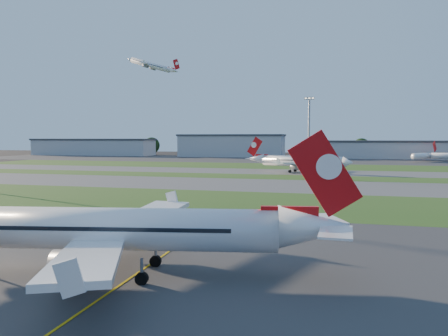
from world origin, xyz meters
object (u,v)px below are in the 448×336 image
(airliner_taxiing, at_px, (301,161))
(mini_jet_near, at_px, (425,156))
(airliner_parked, at_px, (114,230))
(light_mast_centre, at_px, (309,132))

(airliner_taxiing, bearing_deg, mini_jet_near, -106.64)
(airliner_parked, xyz_separation_m, light_mast_centre, (11.98, 104.18, 10.52))
(airliner_taxiing, distance_m, mini_jet_near, 109.74)
(airliner_parked, bearing_deg, mini_jet_near, 62.49)
(mini_jet_near, xyz_separation_m, light_mast_centre, (-55.31, -114.78, 11.53))
(airliner_taxiing, xyz_separation_m, mini_jet_near, (59.42, 92.26, -0.90))
(airliner_parked, distance_m, light_mast_centre, 105.40)
(airliner_taxiing, xyz_separation_m, light_mast_centre, (4.11, -22.52, 10.63))
(airliner_taxiing, height_order, light_mast_centre, light_mast_centre)
(airliner_taxiing, relative_size, mini_jet_near, 1.50)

